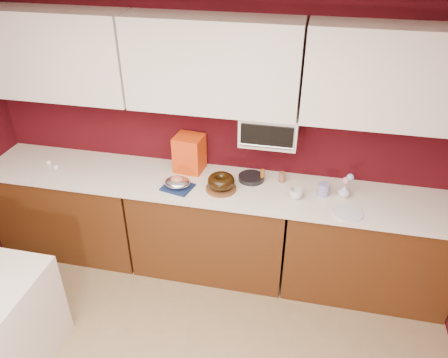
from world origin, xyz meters
The scene contains 29 objects.
ceiling centered at (0.00, 0.00, 2.50)m, with size 4.00×4.50×0.02m, color white.
wall_back centered at (0.00, 2.25, 1.25)m, with size 4.00×0.02×2.50m, color #3D080D.
base_cabinet_left centered at (-1.33, 1.94, 0.43)m, with size 1.31×0.58×0.86m, color #4C270F.
base_cabinet_center centered at (0.00, 1.94, 0.43)m, with size 1.31×0.58×0.86m, color #4C270F.
base_cabinet_right centered at (1.33, 1.94, 0.43)m, with size 1.31×0.58×0.86m, color #4C270F.
countertop centered at (0.00, 1.94, 0.88)m, with size 4.00×0.62×0.04m, color silver.
upper_cabinet_left centered at (-1.33, 2.08, 1.85)m, with size 1.31×0.33×0.70m, color white.
upper_cabinet_center centered at (0.00, 2.08, 1.85)m, with size 1.31×0.33×0.70m, color white.
upper_cabinet_right centered at (1.33, 2.08, 1.85)m, with size 1.31×0.33×0.70m, color white.
toaster_oven centered at (0.45, 2.10, 1.38)m, with size 0.45×0.30×0.25m, color white.
toaster_oven_door centered at (0.45, 1.94, 1.38)m, with size 0.40×0.02×0.18m, color black.
toaster_oven_handle centered at (0.45, 1.93, 1.30)m, with size 0.02×0.02×0.42m, color silver.
cake_base centered at (0.11, 1.86, 0.91)m, with size 0.25×0.25×0.02m, color brown.
bundt_cake centered at (0.11, 1.86, 0.98)m, with size 0.22×0.22×0.09m, color black.
navy_towel centered at (-0.24, 1.81, 0.91)m, with size 0.23×0.20×0.02m, color #14234C.
foil_ham_nest centered at (-0.24, 1.81, 0.96)m, with size 0.21×0.18×0.08m, color silver.
roasted_ham centered at (-0.24, 1.81, 0.98)m, with size 0.11×0.09×0.07m, color #C17858.
pandoro_box centered at (-0.22, 2.12, 1.06)m, with size 0.23×0.21×0.32m, color red.
dark_pan centered at (0.33, 2.07, 0.92)m, with size 0.22×0.22×0.04m, color black.
coffee_mug centered at (0.71, 1.87, 0.95)m, with size 0.09×0.09×0.10m, color silver.
blue_jar centered at (0.92, 1.96, 0.95)m, with size 0.09×0.09×0.10m, color #1B1B94.
flower_vase centered at (1.08, 1.97, 0.96)m, with size 0.08×0.08×0.12m, color silver.
flower_pink centered at (1.08, 1.97, 1.05)m, with size 0.06×0.06×0.06m, color pink.
flower_blue centered at (1.11, 1.99, 1.07)m, with size 0.06×0.06×0.06m, color #81A0CF.
china_plate centered at (1.11, 1.74, 0.91)m, with size 0.22×0.22×0.01m, color silver.
amber_bottle centered at (0.42, 2.07, 0.95)m, with size 0.04×0.04×0.11m, color brown.
paper_cup centered at (0.58, 2.09, 0.94)m, with size 0.06×0.06×0.08m, color brown.
egg_left centered at (-1.48, 1.94, 0.92)m, with size 0.05×0.04×0.04m, color white.
egg_right centered at (-1.37, 1.88, 0.92)m, with size 0.05×0.04×0.04m, color white.
Camera 1 is at (0.76, -1.02, 2.84)m, focal length 35.00 mm.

